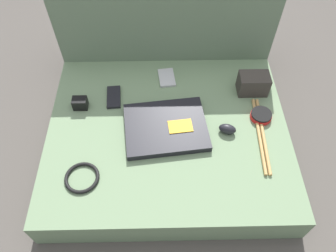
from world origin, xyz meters
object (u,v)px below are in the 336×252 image
laptop (166,127)px  speaker_puck (261,116)px  phone_silver (114,97)px  camera_pouch (253,84)px  phone_black (167,78)px  charger_brick (80,103)px  computer_mouse (227,129)px

laptop → speaker_puck: 0.38m
phone_silver → camera_pouch: size_ratio=0.97×
laptop → phone_black: bearing=81.9°
speaker_puck → camera_pouch: bearing=95.0°
charger_brick → camera_pouch: bearing=6.0°
computer_mouse → phone_black: size_ratio=0.67×
computer_mouse → phone_silver: 0.48m
phone_black → camera_pouch: camera_pouch is taller
phone_silver → phone_black: 0.25m
speaker_puck → phone_silver: 0.60m
speaker_puck → phone_silver: speaker_puck is taller
camera_pouch → laptop: bearing=-151.9°
phone_silver → charger_brick: size_ratio=2.08×
speaker_puck → computer_mouse: bearing=-154.6°
laptop → charger_brick: charger_brick is taller
phone_black → camera_pouch: size_ratio=0.91×
camera_pouch → computer_mouse: bearing=-121.7°
phone_black → charger_brick: charger_brick is taller
camera_pouch → charger_brick: bearing=-174.0°
computer_mouse → phone_silver: (-0.44, 0.18, -0.01)m
computer_mouse → phone_black: 0.37m
computer_mouse → camera_pouch: (0.13, 0.21, 0.02)m
speaker_puck → phone_silver: size_ratio=0.71×
computer_mouse → charger_brick: size_ratio=1.29×
laptop → computer_mouse: (0.23, -0.02, 0.01)m
speaker_puck → phone_silver: bearing=169.0°
phone_silver → charger_brick: (-0.13, -0.05, 0.02)m
laptop → phone_silver: 0.27m
phone_silver → charger_brick: charger_brick is taller
laptop → computer_mouse: 0.23m
charger_brick → speaker_puck: bearing=-5.5°
computer_mouse → charger_brick: 0.59m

